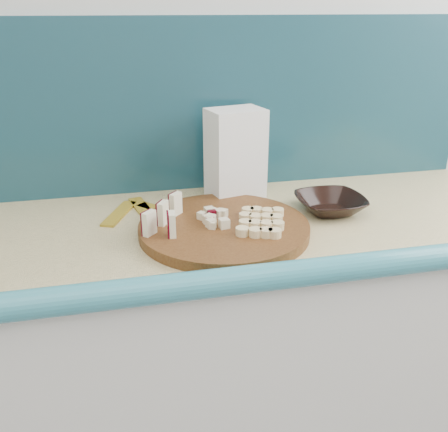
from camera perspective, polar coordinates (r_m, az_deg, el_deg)
name	(u,v)px	position (r m, az deg, el deg)	size (l,w,h in m)	color
kitchen_counter	(140,374)	(1.52, -9.59, -17.37)	(2.20, 0.63, 0.91)	white
backsplash	(117,110)	(1.48, -12.15, 11.78)	(2.20, 0.02, 0.50)	teal
cutting_board	(224,228)	(1.24, 0.00, -1.41)	(0.42, 0.42, 0.03)	#43210E
apple_wedges	(165,216)	(1.21, -6.81, 0.02)	(0.11, 0.17, 0.06)	#FCF1CA
apple_chunks	(213,219)	(1.23, -1.23, -0.34)	(0.07, 0.07, 0.02)	beige
banana_slices	(261,222)	(1.22, 4.24, -0.65)	(0.15, 0.18, 0.02)	beige
brown_bowl	(330,204)	(1.40, 12.04, 1.33)	(0.18, 0.18, 0.05)	black
flour_bag	(235,155)	(1.43, 1.31, 7.00)	(0.15, 0.11, 0.26)	white
banana_peel	(142,211)	(1.39, -9.38, 0.55)	(0.24, 0.20, 0.01)	gold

